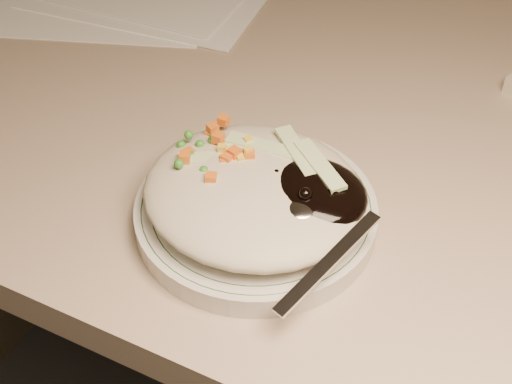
% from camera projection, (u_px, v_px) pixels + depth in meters
% --- Properties ---
extents(desk, '(1.40, 0.70, 0.74)m').
position_uv_depth(desk, '(375.00, 251.00, 0.88)').
color(desk, tan).
rests_on(desk, ground).
extents(plate, '(0.21, 0.21, 0.02)m').
position_uv_depth(plate, '(256.00, 213.00, 0.63)').
color(plate, silver).
rests_on(plate, desk).
extents(plate_rim, '(0.20, 0.20, 0.00)m').
position_uv_depth(plate_rim, '(256.00, 205.00, 0.62)').
color(plate_rim, '#144723').
rests_on(plate_rim, plate).
extents(meal, '(0.21, 0.19, 0.05)m').
position_uv_depth(meal, '(260.00, 189.00, 0.61)').
color(meal, '#C1B79D').
rests_on(meal, plate).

